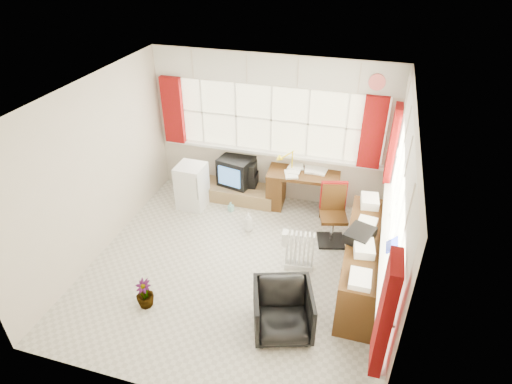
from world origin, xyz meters
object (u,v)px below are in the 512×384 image
at_px(office_chair, 283,311).
at_px(crt_tv, 237,171).
at_px(radiator, 300,254).
at_px(mini_fridge, 192,186).
at_px(credenza, 363,260).
at_px(desk, 303,188).
at_px(desk_lamp, 292,156).
at_px(tv_bench, 236,192).
at_px(task_chair, 333,211).

relative_size(office_chair, crt_tv, 1.08).
height_order(radiator, mini_fridge, mini_fridge).
relative_size(radiator, mini_fridge, 0.78).
bearing_deg(credenza, desk, 124.95).
relative_size(desk_lamp, radiator, 0.63).
bearing_deg(crt_tv, tv_bench, -81.99).
height_order(radiator, crt_tv, crt_tv).
distance_m(desk, radiator, 1.55).
distance_m(task_chair, tv_bench, 1.91).
distance_m(radiator, credenza, 0.87).
bearing_deg(radiator, office_chair, -88.69).
bearing_deg(tv_bench, desk, 3.39).
xyz_separation_m(desk, credenza, (1.11, -1.59, 0.01)).
height_order(office_chair, radiator, office_chair).
xyz_separation_m(desk, task_chair, (0.58, -0.72, 0.12)).
distance_m(desk_lamp, radiator, 1.75).
bearing_deg(credenza, mini_fridge, 159.10).
height_order(office_chair, crt_tv, crt_tv).
xyz_separation_m(desk_lamp, radiator, (0.46, -1.53, -0.70)).
xyz_separation_m(task_chair, radiator, (-0.33, -0.81, -0.26)).
xyz_separation_m(credenza, mini_fridge, (-2.92, 1.11, -0.01)).
xyz_separation_m(radiator, tv_bench, (-1.42, 1.46, -0.12)).
distance_m(office_chair, mini_fridge, 3.02).
height_order(tv_bench, mini_fridge, mini_fridge).
xyz_separation_m(credenza, crt_tv, (-2.30, 1.64, 0.11)).
relative_size(task_chair, office_chair, 1.38).
xyz_separation_m(desk, tv_bench, (-1.17, -0.07, -0.26)).
height_order(desk_lamp, credenza, desk_lamp).
xyz_separation_m(desk_lamp, task_chair, (0.79, -0.73, -0.44)).
bearing_deg(desk, credenza, -55.05).
relative_size(desk, desk_lamp, 3.20).
xyz_separation_m(desk, desk_lamp, (-0.21, 0.01, 0.56)).
height_order(desk, mini_fridge, mini_fridge).
height_order(desk_lamp, tv_bench, desk_lamp).
relative_size(desk_lamp, mini_fridge, 0.49).
distance_m(desk, task_chair, 0.93).
distance_m(desk, tv_bench, 1.20).
bearing_deg(office_chair, tv_bench, 100.81).
bearing_deg(task_chair, desk, 129.03).
xyz_separation_m(office_chair, radiator, (-0.03, 1.13, -0.07)).
bearing_deg(crt_tv, desk_lamp, -2.43).
bearing_deg(crt_tv, task_chair, -23.46).
bearing_deg(task_chair, credenza, -58.76).
xyz_separation_m(task_chair, tv_bench, (-1.75, 0.65, -0.38)).
xyz_separation_m(desk, crt_tv, (-1.18, 0.05, 0.12)).
height_order(credenza, mini_fridge, credenza).
xyz_separation_m(desk, mini_fridge, (-1.81, -0.47, 0.00)).
bearing_deg(mini_fridge, office_chair, -46.26).
bearing_deg(radiator, desk, 99.43).
xyz_separation_m(desk_lamp, office_chair, (0.49, -2.66, -0.63)).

